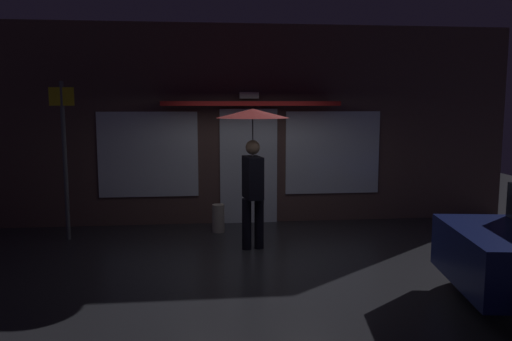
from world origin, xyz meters
name	(u,v)px	position (x,y,z in m)	size (l,w,h in m)	color
ground_plane	(262,255)	(0.00, 0.00, 0.00)	(18.00, 18.00, 0.00)	#26262B
building_facade	(248,125)	(0.00, 2.34, 1.88)	(10.31, 1.00, 3.78)	brown
person_with_umbrella	(253,144)	(-0.10, 0.38, 1.68)	(1.14, 1.14, 2.22)	black
street_sign_post	(64,152)	(-3.17, 1.26, 1.50)	(0.40, 0.07, 2.66)	#595B60
sidewalk_bollard	(218,218)	(-0.61, 1.50, 0.25)	(0.22, 0.22, 0.50)	#B2A899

